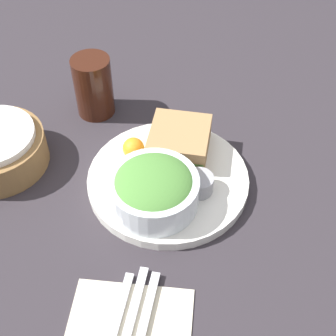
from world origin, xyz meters
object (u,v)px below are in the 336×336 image
drink_glass (93,86)px  spoon (115,326)px  fork (142,332)px  salad_bowl (154,188)px  sandwich (179,141)px  dressing_cup (199,184)px  knife (128,329)px  plate (168,180)px

drink_glass → spoon: size_ratio=0.74×
fork → spoon: 0.04m
salad_bowl → drink_glass: 0.27m
sandwich → fork: bearing=176.5°
dressing_cup → spoon: 0.25m
knife → drink_glass: bearing=-157.5°
salad_bowl → spoon: salad_bowl is taller
salad_bowl → spoon: size_ratio=0.89×
drink_glass → knife: (-0.43, -0.13, -0.05)m
plate → fork: bearing=178.6°
plate → dressing_cup: size_ratio=5.81×
salad_bowl → drink_glass: bearing=32.0°
plate → dressing_cup: 0.06m
dressing_cup → knife: (-0.24, 0.08, -0.03)m
dressing_cup → salad_bowl: bearing=115.2°
fork → sandwich: bearing=-178.1°
salad_bowl → fork: 0.21m
plate → salad_bowl: (-0.06, 0.02, 0.04)m
salad_bowl → fork: size_ratio=0.80×
knife → sandwich: bearing=178.7°
dressing_cup → fork: size_ratio=0.26×
plate → salad_bowl: 0.07m
drink_glass → fork: bearing=-160.7°
plate → knife: size_ratio=1.46×
dressing_cup → drink_glass: bearing=47.1°
sandwich → dressing_cup: bearing=-155.0°
plate → knife: bearing=174.7°
fork → drink_glass: bearing=-155.4°
spoon → knife: bearing=90.0°
spoon → drink_glass: bearing=-159.6°
salad_bowl → dressing_cup: size_ratio=3.04×
drink_glass → spoon: (-0.43, -0.12, -0.05)m
salad_bowl → dressing_cup: bearing=-64.8°
fork → salad_bowl: bearing=-172.0°
dressing_cup → knife: bearing=162.1°
salad_bowl → knife: 0.21m
dressing_cup → fork: (-0.24, 0.06, -0.03)m
salad_bowl → knife: size_ratio=0.76×
drink_glass → dressing_cup: bearing=-132.9°
sandwich → fork: size_ratio=0.63×
sandwich → dressing_cup: (-0.08, -0.04, -0.01)m
plate → drink_glass: 0.24m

